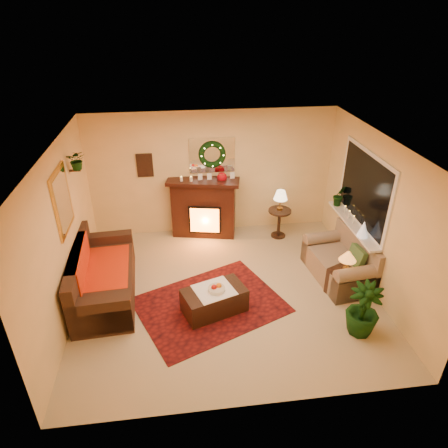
{
  "coord_description": "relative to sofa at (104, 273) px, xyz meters",
  "views": [
    {
      "loc": [
        -0.74,
        -5.42,
        4.37
      ],
      "look_at": [
        0.0,
        0.35,
        1.15
      ],
      "focal_mm": 32.0,
      "sensor_mm": 36.0,
      "label": 1
    }
  ],
  "objects": [
    {
      "name": "lamp_tiffany",
      "position": [
        4.0,
        -0.51,
        0.32
      ],
      "size": [
        0.29,
        0.29,
        0.42
      ],
      "primitive_type": "cone",
      "color": "orange",
      "rests_on": "end_table_square"
    },
    {
      "name": "mini_tree",
      "position": [
        4.38,
        -0.13,
        0.61
      ],
      "size": [
        0.19,
        0.19,
        0.28
      ],
      "primitive_type": "cone",
      "color": "white",
      "rests_on": "window_sill"
    },
    {
      "name": "wall_back",
      "position": [
        2.04,
        2.03,
        0.87
      ],
      "size": [
        5.0,
        5.0,
        0.0
      ],
      "primitive_type": "plane",
      "color": "#EFD88C",
      "rests_on": "ground"
    },
    {
      "name": "side_table_round",
      "position": [
        3.39,
        1.52,
        -0.1
      ],
      "size": [
        0.52,
        0.52,
        0.62
      ],
      "primitive_type": "cylinder",
      "rotation": [
        0.0,
        0.0,
        -0.1
      ],
      "color": "black",
      "rests_on": "floor"
    },
    {
      "name": "wall_right",
      "position": [
        4.54,
        -0.22,
        0.87
      ],
      "size": [
        4.5,
        4.5,
        0.0
      ],
      "primitive_type": "plane",
      "color": "#EFD88C",
      "rests_on": "ground"
    },
    {
      "name": "wall_front",
      "position": [
        2.04,
        -2.47,
        0.87
      ],
      "size": [
        5.0,
        5.0,
        0.0
      ],
      "primitive_type": "plane",
      "color": "#EFD88C",
      "rests_on": "ground"
    },
    {
      "name": "mantel_mirror",
      "position": [
        2.04,
        2.01,
        1.27
      ],
      "size": [
        0.92,
        0.02,
        0.72
      ],
      "primitive_type": "cube",
      "color": "white",
      "rests_on": "wall_back"
    },
    {
      "name": "sofa",
      "position": [
        0.0,
        0.0,
        0.0
      ],
      "size": [
        1.06,
        2.16,
        0.9
      ],
      "primitive_type": "cube",
      "rotation": [
        0.0,
        0.0,
        0.06
      ],
      "color": "#492316",
      "rests_on": "floor"
    },
    {
      "name": "window_sill",
      "position": [
        4.42,
        0.33,
        0.44
      ],
      "size": [
        0.22,
        1.86,
        0.04
      ],
      "primitive_type": "cube",
      "color": "white",
      "rests_on": "wall_right"
    },
    {
      "name": "gold_mirror",
      "position": [
        -0.44,
        0.08,
        1.32
      ],
      "size": [
        0.03,
        0.84,
        1.0
      ],
      "primitive_type": "cube",
      "color": "gold",
      "rests_on": "wall_left"
    },
    {
      "name": "wall_art",
      "position": [
        0.69,
        2.01,
        1.12
      ],
      "size": [
        0.32,
        0.03,
        0.48
      ],
      "primitive_type": "cube",
      "color": "#381E11",
      "rests_on": "wall_back"
    },
    {
      "name": "ceiling",
      "position": [
        2.04,
        -0.22,
        2.17
      ],
      "size": [
        5.0,
        5.0,
        0.0
      ],
      "primitive_type": "plane",
      "color": "white",
      "rests_on": "ground"
    },
    {
      "name": "wreath",
      "position": [
        2.04,
        1.97,
        1.29
      ],
      "size": [
        0.55,
        0.11,
        0.55
      ],
      "primitive_type": "torus",
      "rotation": [
        1.57,
        0.0,
        0.0
      ],
      "color": "#194719",
      "rests_on": "wall_back"
    },
    {
      "name": "fruit_bowl",
      "position": [
        1.82,
        -0.69,
        0.02
      ],
      "size": [
        0.26,
        0.26,
        0.06
      ],
      "primitive_type": "cylinder",
      "color": "silver",
      "rests_on": "coffee_table"
    },
    {
      "name": "end_table_square",
      "position": [
        3.97,
        -0.52,
        -0.16
      ],
      "size": [
        0.52,
        0.52,
        0.49
      ],
      "primitive_type": "cube",
      "rotation": [
        0.0,
        0.0,
        0.43
      ],
      "color": "black",
      "rests_on": "floor"
    },
    {
      "name": "hanging_plant",
      "position": [
        -0.3,
        0.83,
        1.54
      ],
      "size": [
        0.33,
        0.28,
        0.36
      ],
      "primitive_type": "imported",
      "color": "#194719",
      "rests_on": "wall_left"
    },
    {
      "name": "floor",
      "position": [
        2.04,
        -0.22,
        -0.43
      ],
      "size": [
        5.0,
        5.0,
        0.0
      ],
      "primitive_type": "plane",
      "color": "beige",
      "rests_on": "ground"
    },
    {
      "name": "red_throw",
      "position": [
        -0.01,
        0.13,
        0.03
      ],
      "size": [
        0.81,
        1.32,
        0.02
      ],
      "primitive_type": "cube",
      "color": "red",
      "rests_on": "sofa"
    },
    {
      "name": "loveseat",
      "position": [
        4.1,
        -0.05,
        -0.01
      ],
      "size": [
        0.99,
        1.52,
        0.83
      ],
      "primitive_type": "cube",
      "rotation": [
        0.0,
        0.0,
        0.12
      ],
      "color": "tan",
      "rests_on": "floor"
    },
    {
      "name": "coffee_table",
      "position": [
        1.78,
        -0.66,
        -0.22
      ],
      "size": [
        1.11,
        0.84,
        0.41
      ],
      "primitive_type": "cube",
      "rotation": [
        0.0,
        0.0,
        0.34
      ],
      "color": "black",
      "rests_on": "floor"
    },
    {
      "name": "sill_plant",
      "position": [
        4.42,
        1.07,
        0.66
      ],
      "size": [
        0.3,
        0.24,
        0.55
      ],
      "primitive_type": "imported",
      "color": "#1F5C23",
      "rests_on": "window_sill"
    },
    {
      "name": "lamp_cream",
      "position": [
        3.39,
        1.54,
        0.45
      ],
      "size": [
        0.28,
        0.28,
        0.44
      ],
      "primitive_type": "cone",
      "color": "#FFE3AF",
      "rests_on": "side_table_round"
    },
    {
      "name": "poinsettia",
      "position": [
        2.21,
        1.8,
        0.87
      ],
      "size": [
        0.2,
        0.2,
        0.2
      ],
      "primitive_type": "sphere",
      "color": "#A2050F",
      "rests_on": "fireplace"
    },
    {
      "name": "area_rug",
      "position": [
        1.73,
        -0.52,
        -0.42
      ],
      "size": [
        2.73,
        2.43,
        0.01
      ],
      "primitive_type": "cube",
      "rotation": [
        0.0,
        0.0,
        0.41
      ],
      "color": "maroon",
      "rests_on": "floor"
    },
    {
      "name": "fireplace",
      "position": [
        1.83,
        1.82,
        0.12
      ],
      "size": [
        1.36,
        0.67,
        1.19
      ],
      "primitive_type": "cube",
      "rotation": [
        0.0,
        0.0,
        -0.21
      ],
      "color": "black",
      "rests_on": "floor"
    },
    {
      "name": "window_glass",
      "position": [
        4.51,
        0.33,
        1.12
      ],
      "size": [
        0.02,
        1.7,
        1.22
      ],
      "primitive_type": "cube",
      "color": "black",
      "rests_on": "wall_right"
    },
    {
      "name": "window_frame",
      "position": [
        4.53,
        0.33,
        1.12
      ],
      "size": [
        0.03,
        1.86,
        1.36
      ],
      "primitive_type": "cube",
      "color": "white",
      "rests_on": "wall_right"
    },
    {
      "name": "mantel_candle_b",
      "position": [
        1.59,
        1.77,
        0.83
      ],
      "size": [
        0.06,
        0.06,
        0.19
      ],
      "primitive_type": "cylinder",
      "color": "silver",
      "rests_on": "fireplace"
    },
    {
      "name": "wall_left",
      "position": [
        -0.46,
        -0.22,
        0.87
      ],
      "size": [
        4.5,
        4.5,
        0.0
      ],
      "primitive_type": "plane",
      "color": "#EFD88C",
      "rests_on": "ground"
    },
    {
      "name": "floor_palm",
      "position": [
        3.91,
        -1.41,
        0.02
      ],
      "size": [
        1.9,
        1.9,
        2.59
      ],
      "primitive_type": "imported",
      "rotation": [
        0.0,
        0.0,
        -0.4
      ],
      "color": "#22632A",
      "rests_on": "floor"
    },
    {
      "name": "mantel_candle_a",
      "position": [
        1.39,
        1.8,
        0.83
      ],
      "size": [
        0.06,
        0.06,
        0.18
      ],
      "primitive_type": "cylinder",
      "color": "silver",
      "rests_on": "fireplace"
    }
  ]
}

